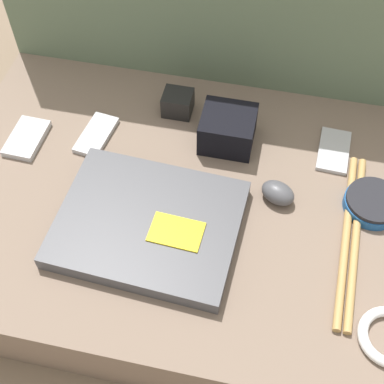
{
  "coord_description": "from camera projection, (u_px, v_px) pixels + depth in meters",
  "views": [
    {
      "loc": [
        0.12,
        -0.55,
        0.94
      ],
      "look_at": [
        0.0,
        0.0,
        0.15
      ],
      "focal_mm": 50.0,
      "sensor_mm": 36.0,
      "label": 1
    }
  ],
  "objects": [
    {
      "name": "laptop",
      "position": [
        149.0,
        224.0,
        0.93
      ],
      "size": [
        0.32,
        0.27,
        0.03
      ],
      "rotation": [
        0.0,
        0.0,
        -0.05
      ],
      "color": "#47474C",
      "rests_on": "couch_seat"
    },
    {
      "name": "charger_brick",
      "position": [
        178.0,
        103.0,
        1.09
      ],
      "size": [
        0.06,
        0.05,
        0.05
      ],
      "color": "black",
      "rests_on": "couch_seat"
    },
    {
      "name": "drumstick_pair",
      "position": [
        351.0,
        237.0,
        0.93
      ],
      "size": [
        0.04,
        0.35,
        0.01
      ],
      "rotation": [
        0.0,
        0.0,
        -0.04
      ],
      "color": "tan",
      "rests_on": "couch_seat"
    },
    {
      "name": "ground_plane",
      "position": [
        192.0,
        236.0,
        1.09
      ],
      "size": [
        8.0,
        8.0,
        0.0
      ],
      "primitive_type": "plane",
      "color": "#7A6651"
    },
    {
      "name": "phone_black",
      "position": [
        27.0,
        138.0,
        1.06
      ],
      "size": [
        0.07,
        0.1,
        0.01
      ],
      "rotation": [
        0.0,
        0.0,
        -0.03
      ],
      "color": "#B7B7BC",
      "rests_on": "couch_seat"
    },
    {
      "name": "phone_small",
      "position": [
        96.0,
        135.0,
        1.07
      ],
      "size": [
        0.07,
        0.11,
        0.01
      ],
      "rotation": [
        0.0,
        0.0,
        -0.14
      ],
      "color": "#B7B7BC",
      "rests_on": "couch_seat"
    },
    {
      "name": "computer_mouse",
      "position": [
        278.0,
        193.0,
        0.97
      ],
      "size": [
        0.08,
        0.07,
        0.04
      ],
      "rotation": [
        0.0,
        0.0,
        -0.42
      ],
      "color": "#4C4C51",
      "rests_on": "couch_seat"
    },
    {
      "name": "camera_pouch",
      "position": [
        228.0,
        129.0,
        1.04
      ],
      "size": [
        0.1,
        0.1,
        0.07
      ],
      "color": "black",
      "rests_on": "couch_seat"
    },
    {
      "name": "phone_silver",
      "position": [
        334.0,
        151.0,
        1.04
      ],
      "size": [
        0.06,
        0.11,
        0.01
      ],
      "rotation": [
        0.0,
        0.0,
        -0.05
      ],
      "color": "#B7B7BC",
      "rests_on": "couch_seat"
    },
    {
      "name": "speaker_puck",
      "position": [
        373.0,
        203.0,
        0.96
      ],
      "size": [
        0.1,
        0.1,
        0.03
      ],
      "color": "#1E569E",
      "rests_on": "couch_seat"
    },
    {
      "name": "couch_seat",
      "position": [
        192.0,
        218.0,
        1.04
      ],
      "size": [
        0.94,
        0.63,
        0.13
      ],
      "color": "#7A6656",
      "rests_on": "ground_plane"
    }
  ]
}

